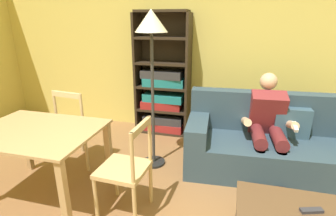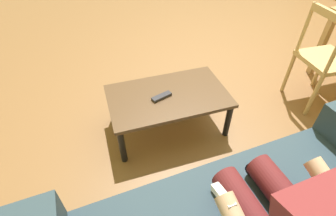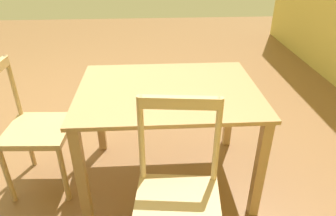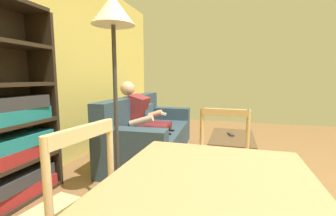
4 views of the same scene
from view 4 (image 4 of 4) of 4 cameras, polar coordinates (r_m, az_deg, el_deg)
wall_back at (r=3.01m, az=-32.72°, el=9.71°), size 6.67×0.12×2.71m
couch at (r=3.54m, az=-4.88°, el=-6.48°), size 2.16×1.00×0.90m
person_lounging at (r=3.38m, az=-5.99°, el=-2.76°), size 0.61×0.95×1.13m
coffee_table at (r=3.35m, az=15.83°, el=-7.60°), size 0.98×0.59×0.37m
tv_remote at (r=3.40m, az=15.53°, el=-6.40°), size 0.18×0.10×0.02m
bookshelf at (r=2.59m, az=-34.88°, el=-3.78°), size 0.83×0.36×1.88m
dining_chair_facing_couch at (r=1.91m, az=13.19°, el=-14.77°), size 0.44×0.44×0.92m
floor_lamp at (r=2.03m, az=-13.57°, el=18.32°), size 0.36×0.36×1.86m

